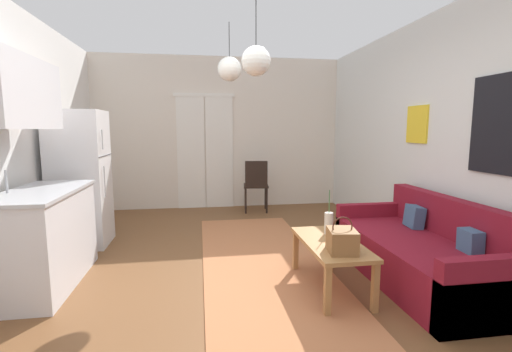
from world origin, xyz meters
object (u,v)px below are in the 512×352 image
object	(u,v)px
coffee_table	(331,248)
pendant_lamp_near	(256,61)
refrigerator	(80,179)
pendant_lamp_far	(229,69)
couch	(425,254)
bamboo_vase	(329,223)
accent_chair	(256,183)
handbag	(342,240)

from	to	relation	value
coffee_table	pendant_lamp_near	xyz separation A→B (m)	(-0.64, 0.23, 1.65)
refrigerator	pendant_lamp_near	bearing A→B (deg)	-36.01
coffee_table	pendant_lamp_far	xyz separation A→B (m)	(-0.77, 1.52, 1.78)
coffee_table	couch	bearing A→B (deg)	1.85
bamboo_vase	pendant_lamp_far	distance (m)	2.23
coffee_table	refrigerator	xyz separation A→B (m)	(-2.60, 1.66, 0.45)
coffee_table	pendant_lamp_far	size ratio (longest dim) A/B	1.45
refrigerator	pendant_lamp_far	distance (m)	2.27
couch	bamboo_vase	xyz separation A→B (m)	(-0.90, 0.19, 0.29)
coffee_table	refrigerator	distance (m)	3.12
coffee_table	bamboo_vase	bearing A→B (deg)	74.95
accent_chair	coffee_table	bearing A→B (deg)	100.24
bamboo_vase	accent_chair	world-z (taller)	accent_chair
handbag	accent_chair	size ratio (longest dim) A/B	0.34
handbag	pendant_lamp_near	world-z (taller)	pendant_lamp_near
refrigerator	pendant_lamp_near	size ratio (longest dim) A/B	2.05
couch	pendant_lamp_far	bearing A→B (deg)	139.16
couch	handbag	xyz separation A→B (m)	(-0.97, -0.31, 0.28)
pendant_lamp_near	couch	bearing A→B (deg)	-7.27
coffee_table	refrigerator	world-z (taller)	refrigerator
couch	refrigerator	size ratio (longest dim) A/B	1.14
refrigerator	accent_chair	size ratio (longest dim) A/B	1.85
couch	coffee_table	world-z (taller)	couch
bamboo_vase	pendant_lamp_far	bearing A→B (deg)	122.60
couch	bamboo_vase	bearing A→B (deg)	167.76
bamboo_vase	handbag	bearing A→B (deg)	-98.17
couch	handbag	world-z (taller)	couch
coffee_table	pendant_lamp_far	world-z (taller)	pendant_lamp_far
bamboo_vase	pendant_lamp_far	xyz separation A→B (m)	(-0.83, 1.30, 1.62)
accent_chair	handbag	bearing A→B (deg)	99.74
accent_chair	pendant_lamp_near	distance (m)	3.24
handbag	pendant_lamp_far	xyz separation A→B (m)	(-0.76, 1.80, 1.63)
bamboo_vase	couch	bearing A→B (deg)	-12.24
couch	refrigerator	distance (m)	3.96
handbag	bamboo_vase	bearing A→B (deg)	81.83
couch	pendant_lamp_near	xyz separation A→B (m)	(-1.60, 0.20, 1.78)
bamboo_vase	refrigerator	size ratio (longest dim) A/B	0.26
handbag	pendant_lamp_far	world-z (taller)	pendant_lamp_far
handbag	refrigerator	size ratio (longest dim) A/B	0.18
coffee_table	handbag	distance (m)	0.32
handbag	coffee_table	bearing A→B (deg)	87.64
pendant_lamp_near	pendant_lamp_far	world-z (taller)	same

